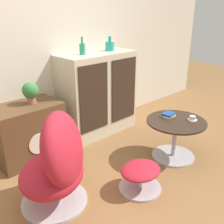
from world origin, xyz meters
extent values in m
plane|color=olive|center=(0.00, 0.00, 0.00)|extent=(12.00, 12.00, 0.00)
cube|color=beige|center=(0.00, 1.33, 1.30)|extent=(6.40, 0.06, 2.60)
cube|color=beige|center=(0.64, 1.07, 0.53)|extent=(0.99, 0.46, 1.05)
cube|color=#332319|center=(0.39, 0.84, 0.58)|extent=(0.42, 0.01, 0.80)
cube|color=#332319|center=(0.89, 0.84, 0.58)|extent=(0.42, 0.01, 0.80)
cube|color=brown|center=(-0.36, 1.08, 0.31)|extent=(0.71, 0.46, 0.62)
cylinder|color=beige|center=(-0.36, 0.84, 0.26)|extent=(0.22, 0.01, 0.22)
cylinder|color=#B7B7BC|center=(-0.56, 0.26, 0.01)|extent=(0.56, 0.56, 0.02)
cylinder|color=#B7B7BC|center=(-0.56, 0.26, 0.08)|extent=(0.06, 0.06, 0.12)
ellipsoid|color=#B21E2D|center=(-0.56, 0.26, 0.29)|extent=(0.80, 0.79, 0.29)
ellipsoid|color=#B21E2D|center=(-0.48, 0.17, 0.53)|extent=(0.72, 0.69, 0.66)
cylinder|color=#B7B7BC|center=(0.11, -0.13, 0.01)|extent=(0.39, 0.39, 0.02)
cylinder|color=#B7B7BC|center=(0.11, -0.13, 0.09)|extent=(0.04, 0.04, 0.13)
ellipsoid|color=#B21E2D|center=(0.11, -0.13, 0.20)|extent=(0.39, 0.33, 0.09)
cylinder|color=#B7B7BC|center=(0.81, -0.02, 0.01)|extent=(0.47, 0.47, 0.02)
cylinder|color=#B7B7BC|center=(0.81, -0.02, 0.22)|extent=(0.04, 0.04, 0.40)
cylinder|color=#332319|center=(0.81, -0.02, 0.43)|extent=(0.64, 0.64, 0.02)
cylinder|color=#2D8E6B|center=(0.43, 1.07, 1.11)|extent=(0.07, 0.07, 0.13)
cylinder|color=#2D8E6B|center=(0.43, 1.07, 1.22)|extent=(0.02, 0.02, 0.08)
cylinder|color=teal|center=(0.86, 1.07, 1.11)|extent=(0.12, 0.12, 0.11)
cylinder|color=teal|center=(0.86, 1.07, 1.19)|extent=(0.04, 0.04, 0.07)
cylinder|color=#996B4C|center=(-0.27, 1.08, 0.65)|extent=(0.09, 0.09, 0.07)
sphere|color=#387A3D|center=(-0.27, 1.08, 0.76)|extent=(0.17, 0.17, 0.17)
cylinder|color=silver|center=(0.95, -0.13, 0.44)|extent=(0.10, 0.10, 0.01)
cylinder|color=silver|center=(0.95, -0.13, 0.47)|extent=(0.06, 0.06, 0.05)
cube|color=beige|center=(0.84, 0.11, 0.45)|extent=(0.14, 0.11, 0.02)
cube|color=#1E478C|center=(0.85, 0.11, 0.47)|extent=(0.15, 0.12, 0.02)
camera|label=1|loc=(-1.44, -1.41, 1.58)|focal=42.00mm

